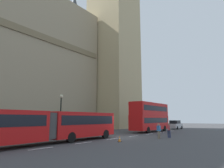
% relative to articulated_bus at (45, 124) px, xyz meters
% --- Properties ---
extents(ground_plane, '(160.00, 160.00, 0.00)m').
position_rel_articulated_bus_xyz_m(ground_plane, '(9.62, -1.99, -1.75)').
color(ground_plane, '#424244').
extents(lane_centre_marking, '(34.40, 0.16, 0.01)m').
position_rel_articulated_bus_xyz_m(lane_centre_marking, '(9.83, -1.99, -1.74)').
color(lane_centre_marking, silver).
rests_on(lane_centre_marking, ground_plane).
extents(articulated_bus, '(17.59, 2.54, 2.90)m').
position_rel_articulated_bus_xyz_m(articulated_bus, '(0.00, 0.00, 0.00)').
color(articulated_bus, red).
rests_on(articulated_bus, ground_plane).
extents(double_decker_bus, '(10.24, 2.54, 4.90)m').
position_rel_articulated_bus_xyz_m(double_decker_bus, '(21.18, 0.00, 0.96)').
color(double_decker_bus, red).
rests_on(double_decker_bus, ground_plane).
extents(sedan_lead, '(4.40, 1.86, 1.85)m').
position_rel_articulated_bus_xyz_m(sedan_lead, '(33.18, -0.11, -0.83)').
color(sedan_lead, '#B7B7BC').
rests_on(sedan_lead, ground_plane).
extents(traffic_cone_west, '(0.36, 0.36, 0.58)m').
position_rel_articulated_bus_xyz_m(traffic_cone_west, '(5.64, -4.22, -1.46)').
color(traffic_cone_west, black).
rests_on(traffic_cone_west, ground_plane).
extents(traffic_cone_middle, '(0.36, 0.36, 0.58)m').
position_rel_articulated_bus_xyz_m(traffic_cone_middle, '(14.53, -4.45, -1.46)').
color(traffic_cone_middle, black).
rests_on(traffic_cone_middle, ground_plane).
extents(street_lamp, '(0.44, 0.44, 5.27)m').
position_rel_articulated_bus_xyz_m(street_lamp, '(5.38, 4.51, 1.31)').
color(street_lamp, black).
rests_on(street_lamp, ground_plane).
extents(pedestrian_near_cones, '(0.35, 0.45, 1.69)m').
position_rel_articulated_bus_xyz_m(pedestrian_near_cones, '(10.75, -6.12, -0.83)').
color(pedestrian_near_cones, '#726651').
rests_on(pedestrian_near_cones, ground_plane).
extents(pedestrian_by_kerb, '(0.46, 0.36, 1.69)m').
position_rel_articulated_bus_xyz_m(pedestrian_by_kerb, '(12.79, -6.51, -0.83)').
color(pedestrian_by_kerb, '#262D4C').
rests_on(pedestrian_by_kerb, ground_plane).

